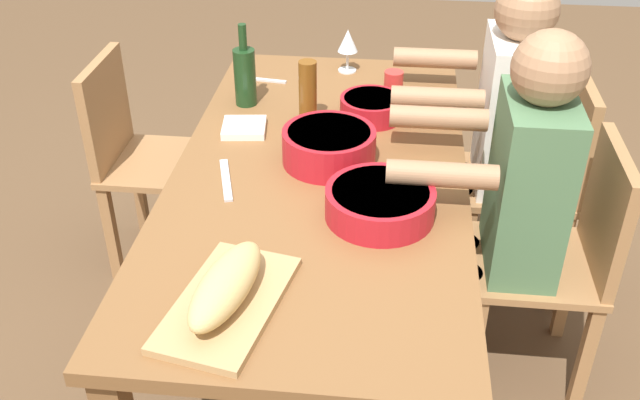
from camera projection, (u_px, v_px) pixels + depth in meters
ground_plane at (320, 347)px, 2.60m from camera, size 8.00×8.00×0.00m
dining_table at (320, 194)px, 2.25m from camera, size 1.76×0.88×0.74m
chair_far_right at (138, 152)px, 2.81m from camera, size 0.40×0.40×0.85m
chair_near_center at (563, 254)px, 2.27m from camera, size 0.40×0.40×0.85m
diner_near_center at (513, 192)px, 2.17m from camera, size 0.41×0.53×1.20m
chair_near_right at (541, 174)px, 2.67m from camera, size 0.40×0.40×0.85m
diner_near_right at (498, 119)px, 2.57m from camera, size 0.41×0.53×1.20m
serving_bowl_greens at (329, 144)px, 2.21m from camera, size 0.28×0.28×0.11m
serving_bowl_salad at (372, 106)px, 2.47m from camera, size 0.21×0.21×0.07m
serving_bowl_pasta at (380, 202)px, 1.96m from camera, size 0.30×0.30×0.08m
cutting_board at (228, 303)px, 1.68m from camera, size 0.44×0.30×0.02m
bread_loaf at (226, 285)px, 1.65m from camera, size 0.34×0.17×0.09m
wine_bottle at (245, 75)px, 2.52m from camera, size 0.08×0.08×0.29m
beer_bottle at (308, 93)px, 2.39m from camera, size 0.06×0.06×0.22m
wine_glass at (348, 42)px, 2.76m from camera, size 0.08×0.08×0.17m
fork_far_right at (264, 80)px, 2.74m from camera, size 0.04×0.17×0.01m
cup_near_right at (393, 85)px, 2.59m from camera, size 0.07×0.07×0.10m
carving_knife at (226, 180)px, 2.14m from camera, size 0.23×0.09×0.01m
napkin_stack at (244, 128)px, 2.40m from camera, size 0.16×0.16×0.02m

